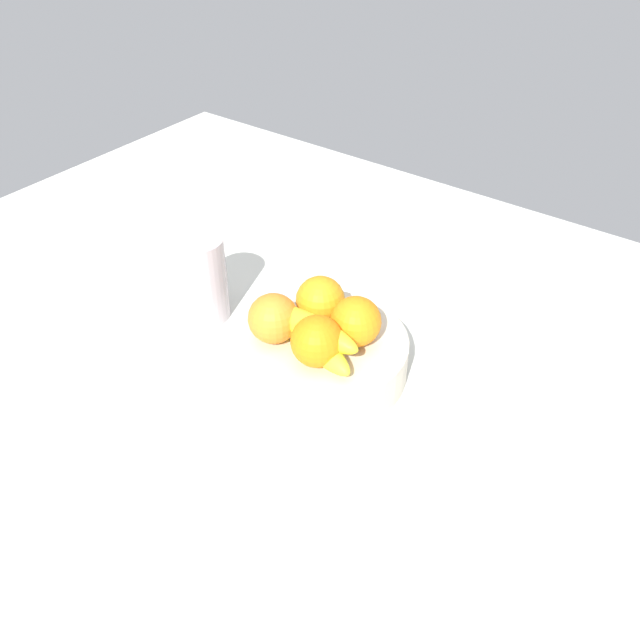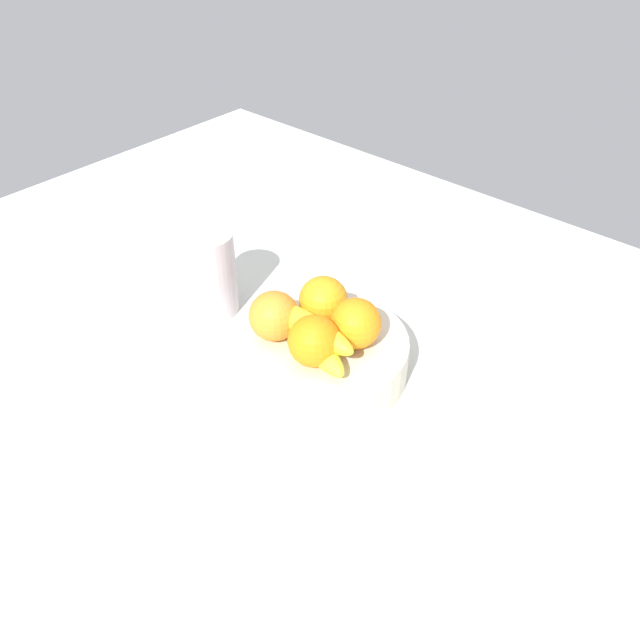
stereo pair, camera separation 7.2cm
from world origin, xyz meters
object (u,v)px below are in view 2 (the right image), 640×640
orange_center (314,341)px  thermos_tumbler (210,273)px  banana_bunch (311,335)px  orange_front_right (274,316)px  orange_back_left (356,323)px  orange_front_left (322,300)px  fruit_bowl (320,357)px

orange_center → thermos_tumbler: size_ratio=0.51×
orange_center → banana_bunch: (1.88, -1.43, -0.75)cm
orange_front_right → orange_back_left: bearing=-147.1°
orange_front_right → orange_back_left: 12.33cm
banana_bunch → orange_back_left: bearing=-123.3°
orange_front_left → fruit_bowl: bearing=128.4°
orange_back_left → thermos_tumbler: bearing=5.5°
orange_back_left → orange_front_right: bearing=32.9°
orange_center → orange_front_right: bearing=-3.0°
orange_front_right → orange_center: size_ratio=1.00×
orange_front_right → banana_bunch: orange_front_right is taller
fruit_bowl → thermos_tumbler: thermos_tumbler is taller
orange_center → orange_back_left: bearing=-104.7°
orange_center → thermos_tumbler: bearing=-8.8°
orange_front_left → banana_bunch: size_ratio=0.43×
orange_back_left → thermos_tumbler: thermos_tumbler is taller
orange_front_right → banana_bunch: 6.71cm
orange_front_left → orange_center: 10.20cm
fruit_bowl → banana_bunch: bearing=103.1°
orange_center → thermos_tumbler: thermos_tumbler is taller
fruit_bowl → orange_back_left: bearing=-145.3°
orange_center → banana_bunch: 2.48cm
thermos_tumbler → banana_bunch: bearing=173.7°
orange_front_right → fruit_bowl: bearing=-148.4°
orange_center → thermos_tumbler: (27.84, -4.31, -2.75)cm
banana_bunch → thermos_tumbler: (25.96, -2.88, -1.99)cm
orange_center → thermos_tumbler: 28.31cm
banana_bunch → thermos_tumbler: bearing=-6.3°
orange_back_left → orange_center: bearing=75.3°
fruit_bowl → orange_back_left: size_ratio=3.47×
orange_center → orange_back_left: size_ratio=1.00×
orange_center → orange_front_left: bearing=-54.9°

